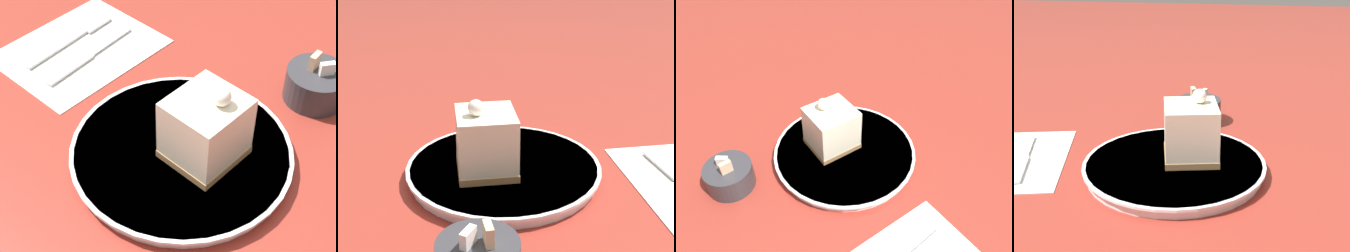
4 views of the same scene
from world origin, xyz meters
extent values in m
plane|color=maroon|center=(0.00, 0.00, 0.00)|extent=(4.00, 4.00, 0.00)
cylinder|color=white|center=(0.04, -0.03, 0.01)|extent=(0.26, 0.26, 0.02)
cylinder|color=white|center=(0.04, -0.03, 0.02)|extent=(0.27, 0.27, 0.00)
cube|color=#9E7547|center=(0.06, -0.01, 0.02)|extent=(0.09, 0.10, 0.01)
cube|color=white|center=(0.06, -0.01, 0.06)|extent=(0.09, 0.10, 0.07)
sphere|color=white|center=(0.07, 0.00, 0.11)|extent=(0.02, 0.02, 0.02)
cube|color=silver|center=(-0.19, -0.07, 0.01)|extent=(0.04, 0.09, 0.00)
cube|color=#D8B28C|center=(0.04, 0.19, 0.06)|extent=(0.01, 0.02, 0.02)
cube|color=white|center=(0.05, 0.19, 0.05)|extent=(0.02, 0.02, 0.02)
camera|label=1|loc=(0.41, -0.30, 0.51)|focal=60.00mm
camera|label=2|loc=(-0.01, 0.55, 0.33)|focal=50.00mm
camera|label=3|loc=(-0.37, 0.14, 0.47)|focal=35.00mm
camera|label=4|loc=(0.15, -0.64, 0.32)|focal=50.00mm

